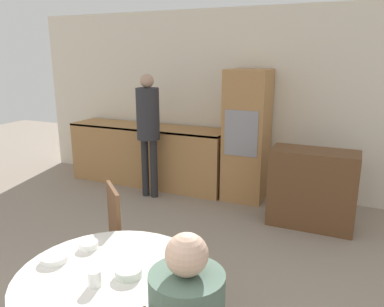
{
  "coord_description": "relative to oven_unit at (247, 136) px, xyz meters",
  "views": [
    {
      "loc": [
        1.43,
        -0.42,
        1.97
      ],
      "look_at": [
        0.07,
        2.67,
        1.07
      ],
      "focal_mm": 35.0,
      "sensor_mm": 36.0,
      "label": 1
    }
  ],
  "objects": [
    {
      "name": "wall_back",
      "position": [
        -0.1,
        0.34,
        0.41
      ],
      "size": [
        7.13,
        0.05,
        2.6
      ],
      "color": "silver",
      "rests_on": "ground_plane"
    },
    {
      "name": "kitchen_counter",
      "position": [
        -1.56,
        -0.01,
        -0.42
      ],
      "size": [
        2.49,
        0.6,
        0.91
      ],
      "color": "#AD7A47",
      "rests_on": "ground_plane"
    },
    {
      "name": "oven_unit",
      "position": [
        0.0,
        0.0,
        0.0
      ],
      "size": [
        0.55,
        0.59,
        1.79
      ],
      "color": "#AD7A47",
      "rests_on": "ground_plane"
    },
    {
      "name": "sideboard",
      "position": [
        0.96,
        -0.56,
        -0.43
      ],
      "size": [
        0.97,
        0.45,
        0.92
      ],
      "color": "brown",
      "rests_on": "ground_plane"
    },
    {
      "name": "dining_table",
      "position": [
        0.12,
        -3.3,
        -0.37
      ],
      "size": [
        1.13,
        1.13,
        0.72
      ],
      "color": "brown",
      "rests_on": "ground_plane"
    },
    {
      "name": "chair_far_left",
      "position": [
        -0.41,
        -2.67,
        -0.36
      ],
      "size": [
        0.57,
        0.57,
        0.96
      ],
      "rotation": [
        0.0,
        0.0,
        5.53
      ],
      "color": "brown",
      "rests_on": "ground_plane"
    },
    {
      "name": "person_standing",
      "position": [
        -1.26,
        -0.5,
        0.18
      ],
      "size": [
        0.31,
        0.31,
        1.72
      ],
      "color": "#262628",
      "rests_on": "ground_plane"
    },
    {
      "name": "cup",
      "position": [
        0.11,
        -3.43,
        -0.12
      ],
      "size": [
        0.08,
        0.08,
        0.09
      ],
      "color": "white",
      "rests_on": "dining_table"
    },
    {
      "name": "bowl_near",
      "position": [
        0.22,
        -3.27,
        -0.14
      ],
      "size": [
        0.16,
        0.16,
        0.05
      ],
      "color": "silver",
      "rests_on": "dining_table"
    },
    {
      "name": "bowl_centre",
      "position": [
        -0.2,
        -3.11,
        -0.15
      ],
      "size": [
        0.13,
        0.13,
        0.04
      ],
      "color": "white",
      "rests_on": "dining_table"
    },
    {
      "name": "bowl_far",
      "position": [
        -0.29,
        -3.32,
        -0.15
      ],
      "size": [
        0.17,
        0.17,
        0.04
      ],
      "color": "white",
      "rests_on": "dining_table"
    }
  ]
}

